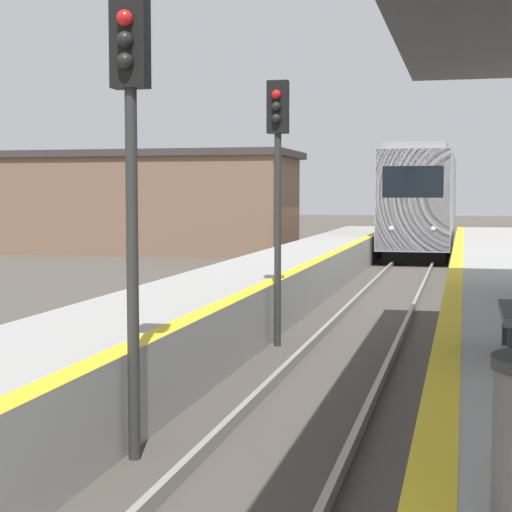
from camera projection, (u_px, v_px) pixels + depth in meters
The scene contains 4 objects.
train at pixel (423, 201), 38.27m from camera, with size 2.69×16.25×4.53m.
signal_near at pixel (131, 139), 8.37m from camera, with size 0.36×0.31×4.60m.
signal_mid at pixel (278, 162), 14.72m from camera, with size 0.36×0.31×4.60m.
station_building at pixel (150, 202), 38.48m from camera, with size 13.23×5.89×4.50m.
Camera 1 is at (1.81, -1.93, 2.68)m, focal length 60.00 mm.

